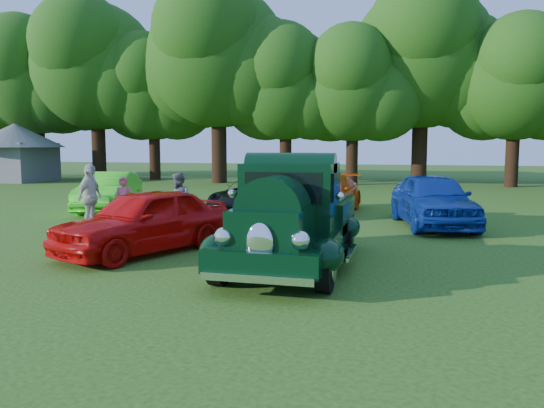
% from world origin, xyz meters
% --- Properties ---
extents(ground, '(120.00, 120.00, 0.00)m').
position_xyz_m(ground, '(0.00, 0.00, 0.00)').
color(ground, '#1D4810').
rests_on(ground, ground).
extents(hero_pickup, '(2.47, 5.30, 2.07)m').
position_xyz_m(hero_pickup, '(1.57, 0.81, 0.90)').
color(hero_pickup, black).
rests_on(hero_pickup, ground).
extents(red_convertible, '(3.24, 4.62, 1.46)m').
position_xyz_m(red_convertible, '(-1.95, 1.27, 0.73)').
color(red_convertible, red).
rests_on(red_convertible, ground).
extents(back_car_lime, '(2.69, 4.62, 1.44)m').
position_xyz_m(back_car_lime, '(-6.88, 7.84, 0.72)').
color(back_car_lime, '#36DA1D').
rests_on(back_car_lime, ground).
extents(back_car_black, '(2.34, 4.46, 1.20)m').
position_xyz_m(back_car_black, '(-1.71, 8.79, 0.60)').
color(back_car_black, black).
rests_on(back_car_black, ground).
extents(back_car_orange, '(2.37, 4.87, 1.36)m').
position_xyz_m(back_car_orange, '(0.92, 9.30, 0.68)').
color(back_car_orange, '#ED5608').
rests_on(back_car_orange, ground).
extents(back_car_blue, '(2.84, 5.01, 1.61)m').
position_xyz_m(back_car_blue, '(4.49, 7.03, 0.80)').
color(back_car_blue, navy).
rests_on(back_car_blue, ground).
extents(spectator_pink, '(0.64, 0.51, 1.52)m').
position_xyz_m(spectator_pink, '(-4.20, 4.27, 0.76)').
color(spectator_pink, '#C95362').
rests_on(spectator_pink, ground).
extents(spectator_grey, '(0.98, 1.01, 1.65)m').
position_xyz_m(spectator_grey, '(-2.58, 4.49, 0.82)').
color(spectator_grey, slate).
rests_on(spectator_grey, ground).
extents(spectator_white, '(0.52, 1.13, 1.89)m').
position_xyz_m(spectator_white, '(-4.97, 3.76, 0.94)').
color(spectator_white, beige).
rests_on(spectator_white, ground).
extents(gazebo, '(6.40, 6.40, 3.90)m').
position_xyz_m(gazebo, '(-22.00, 21.00, 2.40)').
color(gazebo, '#5D5D62').
rests_on(gazebo, ground).
extents(tree_line, '(65.39, 11.08, 12.48)m').
position_xyz_m(tree_line, '(-0.38, 24.22, 7.31)').
color(tree_line, black).
rests_on(tree_line, ground).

